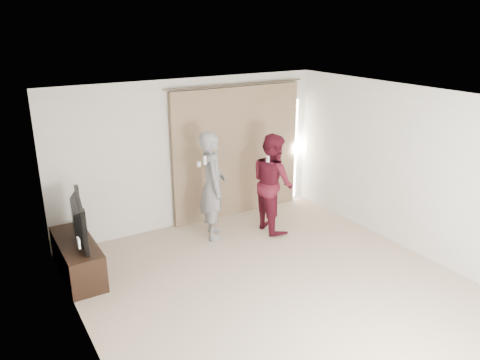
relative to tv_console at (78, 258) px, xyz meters
name	(u,v)px	position (x,y,z in m)	size (l,w,h in m)	color
floor	(281,291)	(2.27, -1.87, -0.27)	(5.50, 5.50, 0.00)	#CAB197
wall_back	(191,153)	(2.27, 0.88, 1.03)	(5.00, 0.04, 2.60)	silver
wall_left	(85,250)	(-0.23, -1.87, 1.03)	(0.04, 5.50, 2.60)	silver
ceiling	(287,101)	(2.27, -1.87, 2.33)	(5.00, 5.50, 0.01)	white
curtain	(238,152)	(3.18, 0.81, 0.93)	(2.80, 0.11, 2.46)	#9A7D5E
tv_console	(78,258)	(0.00, 0.00, 0.00)	(0.48, 1.40, 0.54)	black
tv	(73,220)	(0.00, 0.00, 0.60)	(1.13, 0.15, 0.65)	black
scratching_post	(87,257)	(0.17, 0.14, -0.09)	(0.32, 0.32, 0.43)	tan
person_man	(213,185)	(2.28, 0.13, 0.65)	(0.65, 0.78, 1.83)	slate
person_woman	(273,183)	(3.31, -0.14, 0.59)	(0.72, 0.89, 1.72)	#51111F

